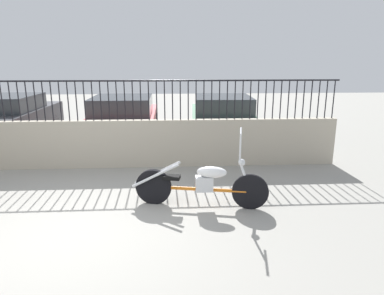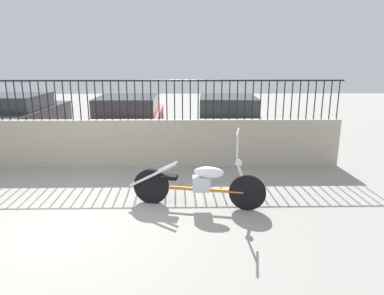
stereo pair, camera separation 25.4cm
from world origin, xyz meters
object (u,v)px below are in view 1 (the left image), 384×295
at_px(car_red, 124,119).
at_px(car_dark_grey, 10,118).
at_px(motorcycle_orange, 196,183).
at_px(car_green, 222,118).

bearing_deg(car_red, car_dark_grey, 85.09).
distance_m(motorcycle_orange, car_green, 4.81).
height_order(car_dark_grey, car_red, car_dark_grey).
relative_size(motorcycle_orange, car_red, 0.53).
height_order(car_red, car_green, car_red).
height_order(car_dark_grey, car_green, car_dark_grey).
bearing_deg(car_dark_grey, motorcycle_orange, -134.20).
relative_size(car_red, car_green, 1.01).
distance_m(car_red, car_green, 2.86).
relative_size(motorcycle_orange, car_green, 0.54).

